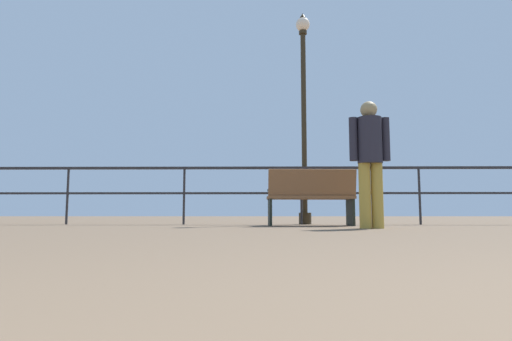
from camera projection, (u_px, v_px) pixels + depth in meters
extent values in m
cube|color=#282628|center=(301.00, 168.00, 7.89)|extent=(22.11, 0.05, 0.05)
cube|color=#282628|center=(301.00, 193.00, 7.85)|extent=(22.11, 0.04, 0.04)
cylinder|color=#282628|center=(67.00, 196.00, 7.89)|extent=(0.04, 0.04, 1.06)
cylinder|color=#282628|center=(184.00, 196.00, 7.87)|extent=(0.04, 0.04, 1.06)
cylinder|color=#282628|center=(301.00, 196.00, 7.84)|extent=(0.04, 0.04, 1.06)
cylinder|color=#282628|center=(420.00, 196.00, 7.81)|extent=(0.04, 0.04, 1.06)
cube|color=brown|center=(310.00, 198.00, 7.04)|extent=(1.47, 0.57, 0.05)
cube|color=brown|center=(312.00, 183.00, 6.84)|extent=(1.45, 0.20, 0.46)
cube|color=black|center=(350.00, 212.00, 7.04)|extent=(0.06, 0.45, 0.47)
cube|color=black|center=(347.00, 190.00, 7.28)|extent=(0.05, 0.35, 0.04)
cube|color=black|center=(270.00, 212.00, 6.99)|extent=(0.06, 0.45, 0.47)
cube|color=black|center=(269.00, 190.00, 7.23)|extent=(0.05, 0.35, 0.04)
cylinder|color=#312716|center=(305.00, 218.00, 7.96)|extent=(0.24, 0.24, 0.22)
cylinder|color=#312716|center=(304.00, 121.00, 8.16)|extent=(0.10, 0.10, 3.55)
cylinder|color=#312716|center=(303.00, 33.00, 8.34)|extent=(0.16, 0.16, 0.06)
sphere|color=#F8DEBE|center=(303.00, 25.00, 8.36)|extent=(0.28, 0.28, 0.28)
cone|color=#312716|center=(303.00, 16.00, 8.38)|extent=(0.12, 0.12, 0.10)
cylinder|color=#B18E35|center=(365.00, 196.00, 5.79)|extent=(0.16, 0.16, 0.90)
cylinder|color=#B18E35|center=(377.00, 196.00, 5.79)|extent=(0.16, 0.16, 0.90)
cylinder|color=#26242E|center=(370.00, 140.00, 5.87)|extent=(0.34, 0.34, 0.65)
cylinder|color=#26242E|center=(353.00, 139.00, 5.87)|extent=(0.12, 0.12, 0.61)
cylinder|color=#26242E|center=(386.00, 139.00, 5.88)|extent=(0.12, 0.12, 0.61)
sphere|color=#9B8357|center=(369.00, 110.00, 5.91)|extent=(0.23, 0.23, 0.23)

